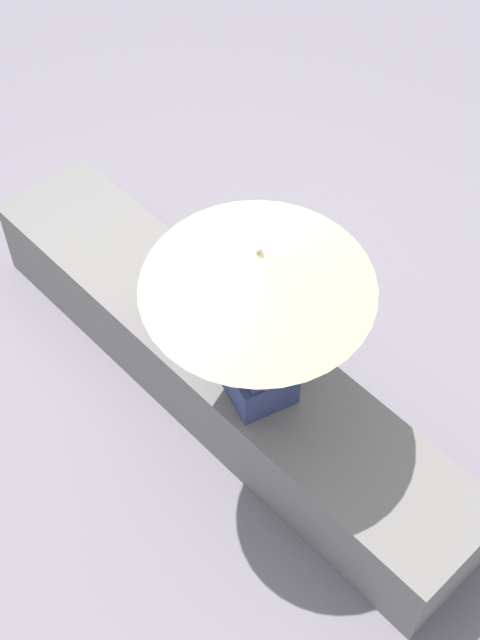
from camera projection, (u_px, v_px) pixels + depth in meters
The scene contains 5 objects.
ground_plane at pixel (226, 395), 4.89m from camera, with size 14.00×14.00×0.00m, color slate.
stone_bench at pixel (226, 370), 4.70m from camera, with size 2.99×0.58×0.48m, color slate.
person_seated at pixel (257, 338), 4.04m from camera, with size 0.51×0.37×0.90m.
parasol at pixel (258, 270), 3.60m from camera, with size 0.95×0.95×1.05m.
handbag_black at pixel (198, 300), 4.45m from camera, with size 0.21×0.16×0.34m.
Camera 1 is at (1.93, -1.74, 4.16)m, focal length 52.33 mm.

